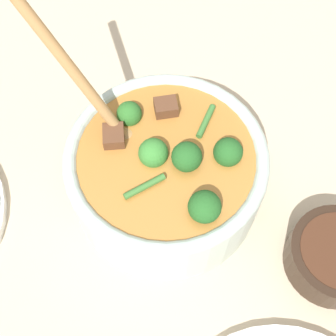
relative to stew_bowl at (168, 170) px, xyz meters
The scene contains 2 objects.
ground_plane 0.05m from the stew_bowl, 55.41° to the right, with size 4.00×4.00×0.00m, color #C6B293.
stew_bowl is the anchor object (origin of this frame).
Camera 1 is at (-0.00, -0.25, 0.52)m, focal length 50.00 mm.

